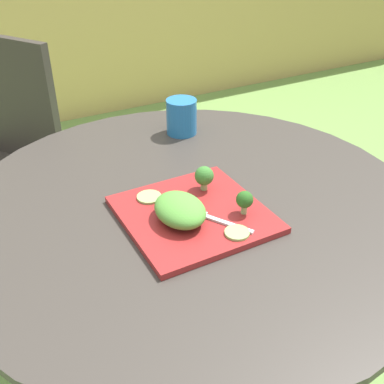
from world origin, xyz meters
The scene contains 10 objects.
bamboo_fence centered at (0.00, 2.26, 0.78)m, with size 8.00×0.08×1.55m, color tan.
patio_table centered at (0.00, 0.00, 0.50)m, with size 1.06×1.06×0.70m.
salad_plate centered at (-0.03, -0.07, 0.71)m, with size 0.29×0.29×0.01m, color maroon.
drinking_glass centered at (0.15, 0.32, 0.75)m, with size 0.09×0.09×0.10m.
fork centered at (-0.01, -0.11, 0.72)m, with size 0.09×0.14×0.00m.
lettuce_mound centered at (-0.07, -0.08, 0.74)m, with size 0.10×0.13×0.05m, color #519338.
broccoli_floret_0 centered at (0.03, 0.00, 0.75)m, with size 0.04×0.04×0.06m.
broccoli_floret_1 centered at (0.06, -0.12, 0.75)m, with size 0.04×0.04×0.05m.
cucumber_slice_0 centered at (0.01, -0.18, 0.72)m, with size 0.05×0.05×0.01m, color #8EB766.
cucumber_slice_1 centered at (-0.09, 0.03, 0.72)m, with size 0.05×0.05×0.01m, color #8EB766.
Camera 1 is at (-0.42, -0.77, 1.27)m, focal length 42.88 mm.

